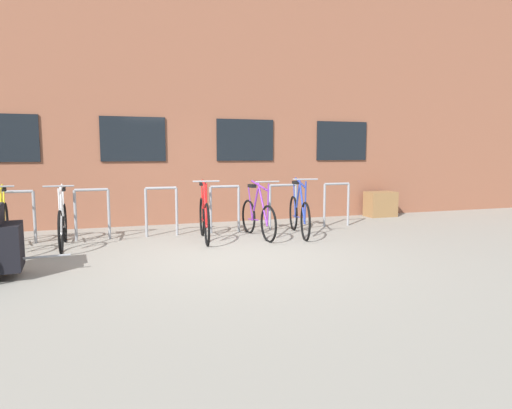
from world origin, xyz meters
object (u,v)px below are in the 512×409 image
bicycle_red (204,218)px  bicycle_white (63,224)px  bicycle_blue (299,214)px  planter_box (380,204)px  bicycle_purple (258,217)px  bicycle_yellow (3,226)px

bicycle_red → bicycle_white: bearing=176.9°
bicycle_blue → planter_box: 3.26m
bicycle_purple → bicycle_blue: bearing=-2.0°
bicycle_yellow → bicycle_white: size_ratio=1.05×
bicycle_yellow → bicycle_blue: bearing=-1.6°
bicycle_yellow → bicycle_blue: 4.96m
bicycle_yellow → bicycle_blue: bicycle_blue is taller
planter_box → bicycle_red: bearing=-161.5°
bicycle_blue → bicycle_red: bicycle_blue is taller
bicycle_purple → bicycle_red: bearing=178.0°
bicycle_white → bicycle_blue: bearing=-2.6°
bicycle_yellow → bicycle_white: 0.86m
bicycle_white → bicycle_yellow: bearing=-176.8°
bicycle_white → bicycle_red: bicycle_red is taller
bicycle_yellow → bicycle_white: bicycle_yellow is taller
bicycle_yellow → bicycle_red: bicycle_red is taller
bicycle_purple → planter_box: 3.97m
bicycle_blue → bicycle_red: 1.79m
bicycle_blue → bicycle_red: size_ratio=1.05×
bicycle_yellow → bicycle_blue: size_ratio=1.00×
bicycle_purple → planter_box: size_ratio=2.31×
bicycle_purple → bicycle_white: bearing=177.3°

